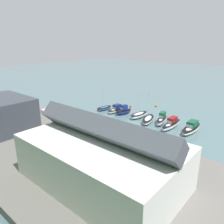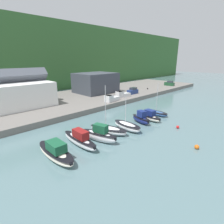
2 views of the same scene
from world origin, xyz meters
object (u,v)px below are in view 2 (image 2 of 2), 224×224
Objects in this scene: dog_on_quay at (147,88)px; moored_boat_7 at (157,113)px; pickup_truck_0 at (122,94)px; parked_car_0 at (169,84)px; moored_boat_0 at (56,152)px; pickup_truck_1 at (111,98)px; moored_boat_2 at (99,135)px; moored_boat_6 at (149,116)px; parked_car_1 at (133,91)px; moored_boat_4 at (127,126)px; moored_boat_1 at (80,140)px; moored_boat_5 at (141,118)px; mooring_buoy_0 at (197,147)px; moored_boat_3 at (108,130)px; mooring_buoy_1 at (178,127)px.

moored_boat_7 is at bearing 136.01° from dog_on_quay.
pickup_truck_0 is (4.96, 15.70, 1.56)m from moored_boat_7.
moored_boat_0 is at bearing -168.96° from parked_car_0.
moored_boat_0 is 28.47m from pickup_truck_1.
pickup_truck_0 is at bearing 27.06° from moored_boat_0.
moored_boat_2 reaches higher than moored_boat_6.
parked_car_1 reaches higher than dog_on_quay.
moored_boat_4 is 11.89m from moored_boat_7.
moored_boat_1 is 1.53× the size of moored_boat_5.
pickup_truck_0 is at bearing 30.76° from moored_boat_1.
moored_boat_0 reaches higher than moored_boat_6.
moored_boat_5 is at bearing 153.42° from pickup_truck_1.
moored_boat_2 is 9.97× the size of mooring_buoy_0.
moored_boat_4 is 7.53× the size of dog_on_quay.
moored_boat_3 is at bearing -170.55° from moored_boat_5.
moored_boat_6 is at bearing -170.57° from moored_boat_7.
parked_car_1 reaches higher than moored_boat_6.
moored_boat_2 is at bearing -177.08° from moored_boat_4.
pickup_truck_0 is (26.71, 15.17, 1.16)m from moored_boat_1.
moored_boat_3 reaches higher than pickup_truck_0.
moored_boat_1 is at bearing -177.44° from moored_boat_6.
parked_car_1 reaches higher than moored_boat_5.
parked_car_1 is (-26.68, -0.30, 0.00)m from parked_car_0.
parked_car_1 is 36.55m from mooring_buoy_0.
moored_boat_1 is 6.24m from moored_boat_3.
moored_boat_3 is at bearing 111.72° from mooring_buoy_0.
moored_boat_5 reaches higher than mooring_buoy_1.
pickup_truck_0 is 5.60× the size of dog_on_quay.
moored_boat_3 is 12.70× the size of mooring_buoy_0.
parked_car_0 is (53.63, 16.29, 1.53)m from moored_boat_3.
mooring_buoy_0 is at bearing -124.85° from moored_boat_7.
moored_boat_2 is 0.88× the size of moored_boat_7.
moored_boat_2 is 1.02× the size of moored_boat_4.
pickup_truck_1 is at bearing 26.78° from moored_boat_2.
moored_boat_3 is 1.76× the size of pickup_truck_1.
moored_boat_3 is at bearing -178.72° from moored_boat_7.
mooring_buoy_1 is at bearing -37.83° from moored_boat_4.
moored_boat_7 is at bearing 18.18° from moored_boat_5.
pickup_truck_1 is (2.69, 14.45, 1.27)m from moored_boat_6.
mooring_buoy_1 is at bearing 165.37° from pickup_truck_0.
moored_boat_5 reaches higher than dog_on_quay.
parked_car_1 reaches higher than moored_boat_1.
moored_boat_3 is at bearing 121.76° from dog_on_quay.
moored_boat_7 is 1.56× the size of pickup_truck_1.
moored_boat_4 is at bearing 127.17° from parked_car_1.
mooring_buoy_1 is at bearing -22.87° from moored_boat_1.
dog_on_quay is 44.59m from mooring_buoy_0.
moored_boat_6 is at bearing 163.55° from pickup_truck_1.
dog_on_quay is (17.24, 2.12, -0.36)m from pickup_truck_0.
mooring_buoy_1 is (-26.67, -25.00, -1.45)m from dog_on_quay.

